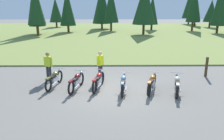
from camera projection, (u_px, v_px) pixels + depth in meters
name	position (u px, v px, depth m)	size (l,w,h in m)	color
ground_plane	(112.00, 90.00, 11.09)	(140.00, 140.00, 0.00)	slate
grass_moorland	(110.00, 32.00, 36.78)	(80.00, 44.00, 0.10)	olive
forest_treeline	(142.00, 5.00, 39.27)	(34.56, 26.33, 8.65)	#47331E
motorcycle_olive	(54.00, 79.00, 11.48)	(0.66, 2.08, 0.88)	black
motorcycle_maroon	(76.00, 81.00, 11.08)	(0.72, 2.07, 0.88)	black
motorcycle_red	(99.00, 80.00, 11.23)	(0.73, 2.07, 0.88)	black
motorcycle_sky_blue	(123.00, 83.00, 10.79)	(0.62, 2.10, 0.88)	black
motorcycle_orange	(152.00, 83.00, 10.88)	(0.93, 2.00, 0.88)	black
motorcycle_cream	(177.00, 84.00, 10.64)	(0.77, 2.06, 0.88)	black
rider_in_hivis_vest	(100.00, 64.00, 12.49)	(0.39, 0.46, 1.67)	#2D2D38
rider_with_back_turned	(48.00, 65.00, 12.23)	(0.52, 0.34, 1.67)	#2D2D38
trail_marker_post	(206.00, 67.00, 13.15)	(0.12, 0.12, 1.20)	#47331E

